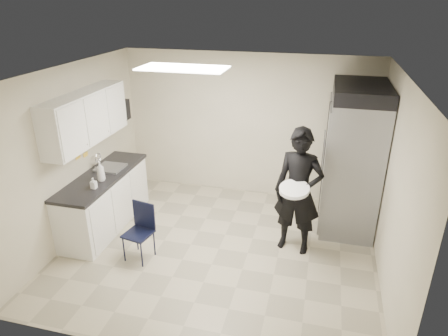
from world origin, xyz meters
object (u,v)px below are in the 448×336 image
(commercial_fridge, at_px, (352,164))
(man_tuxedo, at_px, (298,192))
(folding_chair, at_px, (138,234))
(lower_counter, at_px, (105,202))

(commercial_fridge, relative_size, man_tuxedo, 1.12)
(commercial_fridge, relative_size, folding_chair, 2.61)
(man_tuxedo, bearing_deg, commercial_fridge, 61.82)
(lower_counter, distance_m, commercial_fridge, 3.98)
(lower_counter, distance_m, folding_chair, 1.14)
(folding_chair, bearing_deg, lower_counter, 153.85)
(commercial_fridge, distance_m, man_tuxedo, 1.22)
(lower_counter, xyz_separation_m, man_tuxedo, (3.03, 0.12, 0.50))
(lower_counter, distance_m, man_tuxedo, 3.07)
(commercial_fridge, xyz_separation_m, man_tuxedo, (-0.75, -0.96, -0.12))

